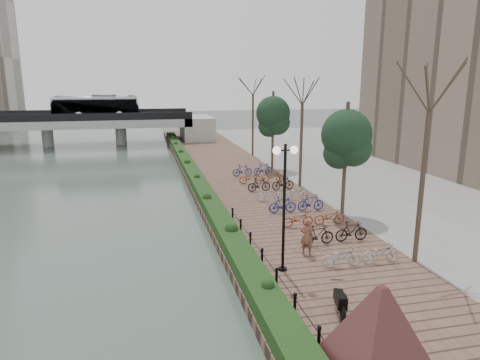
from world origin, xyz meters
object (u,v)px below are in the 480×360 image
object	(u,v)px
motorcycle	(340,299)
pedestrian	(307,237)
granite_monument	(379,332)
lamppost	(285,182)

from	to	relation	value
motorcycle	pedestrian	size ratio (longest dim) A/B	0.86
pedestrian	granite_monument	bearing A→B (deg)	106.27
granite_monument	motorcycle	distance (m)	3.34
granite_monument	motorcycle	size ratio (longest dim) A/B	3.41
pedestrian	lamppost	bearing A→B (deg)	65.88
granite_monument	motorcycle	world-z (taller)	granite_monument
lamppost	motorcycle	bearing A→B (deg)	-76.97
motorcycle	granite_monument	bearing A→B (deg)	-83.62
lamppost	granite_monument	bearing A→B (deg)	-87.15
lamppost	pedestrian	bearing A→B (deg)	40.88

